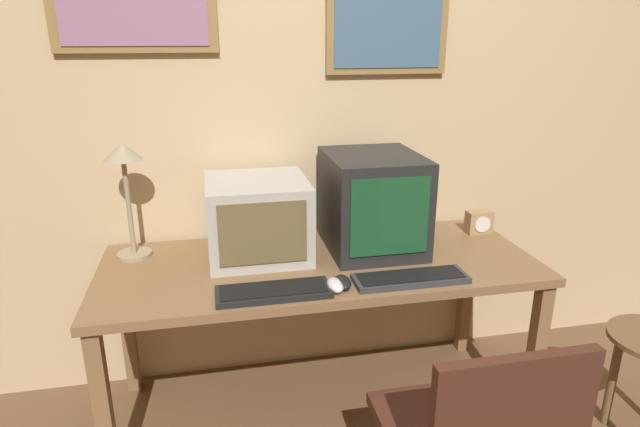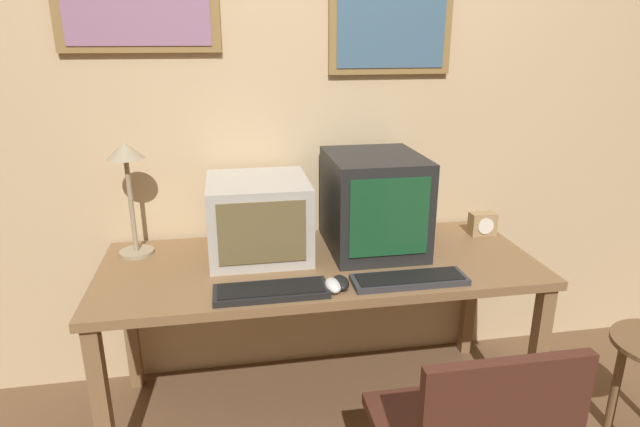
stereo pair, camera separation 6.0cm
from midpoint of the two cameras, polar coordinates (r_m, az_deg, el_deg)
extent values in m
cube|color=#D1B284|center=(2.45, -2.72, 11.44)|extent=(8.00, 0.05, 2.60)
cube|color=olive|center=(2.38, -20.08, 20.47)|extent=(0.65, 0.02, 0.39)
cube|color=gray|center=(2.37, -20.12, 20.48)|extent=(0.57, 0.01, 0.33)
cube|color=olive|center=(2.48, 6.50, 19.14)|extent=(0.55, 0.02, 0.40)
cube|color=#42667F|center=(2.47, 6.60, 19.14)|extent=(0.48, 0.01, 0.34)
cube|color=olive|center=(2.22, -0.78, -5.51)|extent=(1.77, 0.72, 0.04)
cube|color=olive|center=(2.14, -22.86, -19.15)|extent=(0.06, 0.06, 0.68)
cube|color=olive|center=(2.43, 21.30, -14.20)|extent=(0.06, 0.06, 0.68)
cube|color=olive|center=(2.66, -20.49, -11.04)|extent=(0.06, 0.06, 0.68)
cube|color=olive|center=(2.89, 14.70, -7.97)|extent=(0.06, 0.06, 0.68)
cube|color=#B7B2A8|center=(2.24, -7.43, -0.45)|extent=(0.41, 0.41, 0.32)
cube|color=brown|center=(2.04, -6.95, -2.14)|extent=(0.34, 0.01, 0.25)
cube|color=black|center=(2.29, 4.85, 1.24)|extent=(0.39, 0.45, 0.41)
cube|color=#194C28|center=(2.08, 6.64, -0.38)|extent=(0.32, 0.01, 0.31)
cube|color=black|center=(1.94, -5.88, -8.33)|extent=(0.41, 0.15, 0.02)
cube|color=black|center=(1.93, -5.89, -7.99)|extent=(0.38, 0.12, 0.00)
cube|color=#333338|center=(2.05, 8.79, -6.89)|extent=(0.43, 0.14, 0.02)
cube|color=black|center=(2.05, 8.81, -6.56)|extent=(0.40, 0.11, 0.00)
ellipsoid|color=black|center=(1.98, 1.55, -7.35)|extent=(0.06, 0.11, 0.04)
ellipsoid|color=silver|center=(1.96, 0.78, -7.66)|extent=(0.06, 0.11, 0.04)
cube|color=#A38456|center=(2.60, 15.96, -0.89)|extent=(0.12, 0.07, 0.10)
cylinder|color=white|center=(2.57, 16.32, -1.15)|extent=(0.08, 0.00, 0.08)
cylinder|color=tan|center=(2.39, -19.86, -4.12)|extent=(0.14, 0.14, 0.02)
cylinder|color=tan|center=(2.32, -20.42, 0.71)|extent=(0.02, 0.02, 0.41)
cone|color=tan|center=(2.27, -21.06, 6.19)|extent=(0.15, 0.15, 0.07)
cube|color=#472319|center=(1.51, 18.65, -20.66)|extent=(0.44, 0.04, 0.40)
cylinder|color=brown|center=(2.65, 28.19, -15.11)|extent=(0.04, 0.04, 0.46)
camera|label=1|loc=(0.03, -90.81, -0.27)|focal=30.00mm
camera|label=2|loc=(0.03, 89.19, 0.27)|focal=30.00mm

